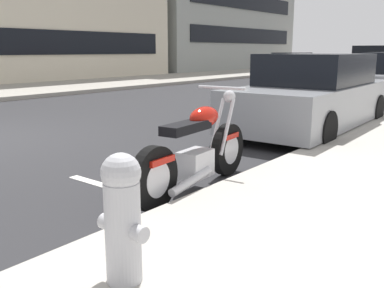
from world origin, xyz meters
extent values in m
cube|color=gray|center=(12.00, 7.45, 0.07)|extent=(120.00, 5.00, 0.14)
cube|color=silver|center=(0.00, -4.35, 0.00)|extent=(0.12, 2.20, 0.01)
cylinder|color=black|center=(1.27, -4.70, 0.32)|extent=(0.65, 0.17, 0.65)
cylinder|color=silver|center=(1.27, -4.70, 0.32)|extent=(0.37, 0.15, 0.36)
cylinder|color=black|center=(-0.21, -4.84, 0.32)|extent=(0.65, 0.17, 0.65)
cylinder|color=silver|center=(-0.21, -4.84, 0.32)|extent=(0.37, 0.15, 0.36)
cube|color=silver|center=(0.53, -4.77, 0.31)|extent=(0.42, 0.30, 0.30)
cube|color=black|center=(0.35, -4.79, 0.74)|extent=(0.70, 0.28, 0.10)
ellipsoid|color=#B7190F|center=(0.71, -4.75, 0.80)|extent=(0.50, 0.29, 0.24)
cube|color=#B7190F|center=(-0.16, -4.84, 0.50)|extent=(0.38, 0.21, 0.06)
cube|color=#B7190F|center=(1.25, -4.70, 0.50)|extent=(0.33, 0.19, 0.06)
cylinder|color=silver|center=(1.12, -4.64, 0.64)|extent=(0.34, 0.08, 0.65)
cylinder|color=silver|center=(1.13, -4.78, 0.64)|extent=(0.34, 0.08, 0.65)
cylinder|color=silver|center=(1.09, -4.72, 1.10)|extent=(0.10, 0.62, 0.04)
sphere|color=silver|center=(1.29, -4.70, 0.98)|extent=(0.15, 0.15, 0.15)
cylinder|color=silver|center=(0.25, -4.94, 0.21)|extent=(0.71, 0.16, 0.16)
cube|color=gray|center=(4.86, -4.28, 0.53)|extent=(4.58, 1.85, 0.73)
cube|color=black|center=(4.91, -4.28, 1.18)|extent=(2.36, 1.65, 0.57)
cylinder|color=black|center=(6.33, -3.46, 0.31)|extent=(0.63, 0.24, 0.62)
cylinder|color=black|center=(6.37, -5.02, 0.31)|extent=(0.63, 0.24, 0.62)
cylinder|color=black|center=(3.34, -3.54, 0.31)|extent=(0.63, 0.24, 0.62)
cylinder|color=black|center=(3.38, -5.11, 0.31)|extent=(0.63, 0.24, 0.62)
cylinder|color=black|center=(9.01, -3.74, 0.31)|extent=(0.62, 0.22, 0.62)
cube|color=maroon|center=(34.77, 2.97, 0.76)|extent=(2.38, 5.07, 0.96)
cube|color=black|center=(34.77, 2.97, 1.56)|extent=(2.15, 3.68, 0.66)
cylinder|color=black|center=(33.74, 4.57, 0.38)|extent=(0.32, 0.78, 0.76)
cylinder|color=black|center=(35.54, 4.71, 0.38)|extent=(0.32, 0.78, 0.76)
cube|color=beige|center=(21.13, 4.10, 0.50)|extent=(4.56, 2.02, 0.69)
cube|color=black|center=(21.37, 4.12, 1.12)|extent=(2.49, 1.76, 0.54)
cylinder|color=black|center=(19.70, 3.22, 0.31)|extent=(0.63, 0.25, 0.62)
cylinder|color=black|center=(19.62, 4.82, 0.31)|extent=(0.63, 0.25, 0.62)
cylinder|color=black|center=(22.65, 3.38, 0.31)|extent=(0.63, 0.25, 0.62)
cylinder|color=black|center=(22.56, 4.99, 0.31)|extent=(0.63, 0.25, 0.62)
cylinder|color=#B7B7BC|center=(-1.44, -5.76, 0.46)|extent=(0.22, 0.22, 0.63)
sphere|color=#B7B7BC|center=(-1.44, -5.76, 0.83)|extent=(0.24, 0.24, 0.24)
cylinder|color=#B7B7BC|center=(-1.44, -5.62, 0.49)|extent=(0.10, 0.08, 0.10)
cylinder|color=#B7B7BC|center=(-1.44, -5.90, 0.49)|extent=(0.10, 0.08, 0.10)
cube|color=black|center=(9.46, 9.72, 1.88)|extent=(11.68, 0.06, 1.10)
cube|color=black|center=(25.15, 9.72, 2.57)|extent=(13.30, 0.06, 1.10)
cube|color=black|center=(25.15, 9.72, 4.99)|extent=(13.30, 0.06, 1.10)
camera|label=1|loc=(-3.06, -7.59, 1.54)|focal=40.02mm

